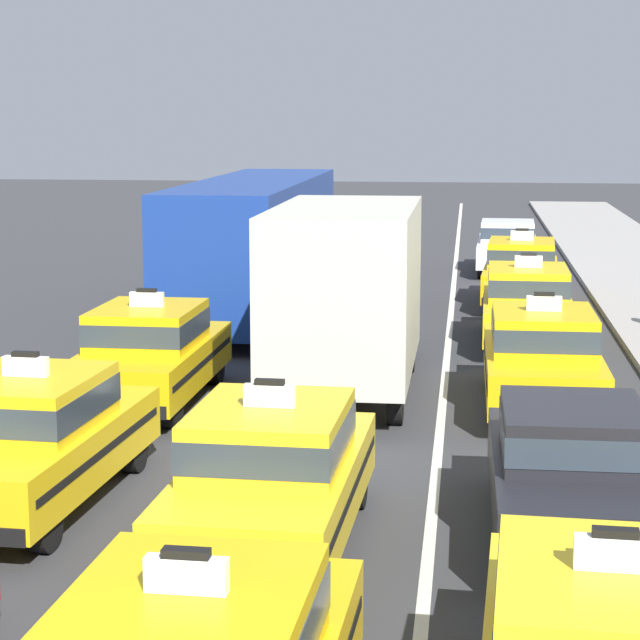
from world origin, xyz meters
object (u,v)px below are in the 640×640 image
object	(u,v)px
taxi_center_second	(272,473)
sedan_right_sixth	(507,245)
sedan_left_fifth	(304,242)
box_truck_center_third	(350,289)
taxi_left_third	(150,352)
bus_left_fourth	(256,238)
sedan_right_second	(571,467)
taxi_left_second	(32,437)
taxi_right_fourth	(527,304)
taxi_right_third	(542,357)
taxi_right_fifth	(521,271)

from	to	relation	value
taxi_center_second	sedan_right_sixth	world-z (taller)	taxi_center_second
sedan_left_fifth	box_truck_center_third	xyz separation A→B (m)	(3.02, -16.17, 0.93)
taxi_left_third	bus_left_fourth	world-z (taller)	bus_left_fourth
sedan_right_second	taxi_center_second	bearing A→B (deg)	-167.55
taxi_left_second	taxi_right_fourth	distance (m)	12.98
bus_left_fourth	taxi_right_fourth	distance (m)	7.24
sedan_right_second	taxi_left_second	bearing A→B (deg)	176.36
taxi_right_third	taxi_center_second	bearing A→B (deg)	-115.98
bus_left_fourth	sedan_right_second	distance (m)	16.34
taxi_center_second	taxi_right_fifth	size ratio (longest dim) A/B	0.99
taxi_left_second	taxi_right_third	size ratio (longest dim) A/B	1.02
taxi_center_second	taxi_right_fifth	xyz separation A→B (m)	(3.44, 17.70, 0.00)
bus_left_fourth	box_truck_center_third	distance (m)	8.38
taxi_center_second	sedan_left_fifth	bearing A→B (deg)	96.95
sedan_left_fifth	sedan_right_sixth	size ratio (longest dim) A/B	1.00
taxi_left_second	taxi_left_third	world-z (taller)	same
bus_left_fourth	box_truck_center_third	world-z (taller)	box_truck_center_third
sedan_right_sixth	taxi_right_third	bearing A→B (deg)	-89.88
bus_left_fourth	taxi_right_fourth	bearing A→B (deg)	-28.45
taxi_left_second	bus_left_fourth	xyz separation A→B (m)	(0.19, 14.65, 0.94)
taxi_left_second	sedan_right_second	xyz separation A→B (m)	(6.46, -0.41, -0.03)
box_truck_center_third	taxi_right_fifth	xyz separation A→B (m)	(3.37, 9.71, -0.90)
sedan_left_fifth	taxi_right_fifth	bearing A→B (deg)	-45.32
taxi_center_second	sedan_right_second	world-z (taller)	taxi_center_second
taxi_right_fifth	taxi_right_third	bearing A→B (deg)	-90.61
bus_left_fourth	taxi_right_third	distance (m)	11.00
taxi_right_fourth	sedan_right_sixth	size ratio (longest dim) A/B	1.05
bus_left_fourth	sedan_right_sixth	bearing A→B (deg)	52.83
taxi_left_third	taxi_right_third	distance (m)	6.44
sedan_right_second	sedan_right_sixth	world-z (taller)	same
taxi_right_third	taxi_right_fourth	world-z (taller)	same
bus_left_fourth	box_truck_center_third	xyz separation A→B (m)	(3.04, -7.80, -0.04)
bus_left_fourth	taxi_center_second	bearing A→B (deg)	-79.35
taxi_left_second	taxi_center_second	world-z (taller)	same
taxi_right_fourth	taxi_right_fifth	bearing A→B (deg)	88.96
sedan_left_fifth	taxi_right_fifth	world-z (taller)	taxi_right_fifth
taxi_left_third	taxi_center_second	world-z (taller)	same
taxi_center_second	sedan_right_sixth	bearing A→B (deg)	82.21
taxi_right_third	sedan_right_second	bearing A→B (deg)	-90.26
taxi_left_third	taxi_right_fourth	xyz separation A→B (m)	(6.45, 5.92, 0.00)
taxi_center_second	box_truck_center_third	xyz separation A→B (m)	(0.07, 7.99, 0.90)
taxi_left_second	bus_left_fourth	bearing A→B (deg)	89.24
bus_left_fourth	taxi_right_fourth	size ratio (longest dim) A/B	2.44
taxi_right_fourth	box_truck_center_third	bearing A→B (deg)	-126.73
bus_left_fourth	taxi_right_fifth	bearing A→B (deg)	16.56
taxi_center_second	taxi_right_fourth	world-z (taller)	same
taxi_left_third	sedan_right_second	bearing A→B (deg)	-41.79
sedan_left_fifth	taxi_right_fifth	distance (m)	9.08
taxi_left_second	taxi_left_third	distance (m)	5.31
taxi_left_second	sedan_right_second	size ratio (longest dim) A/B	1.08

